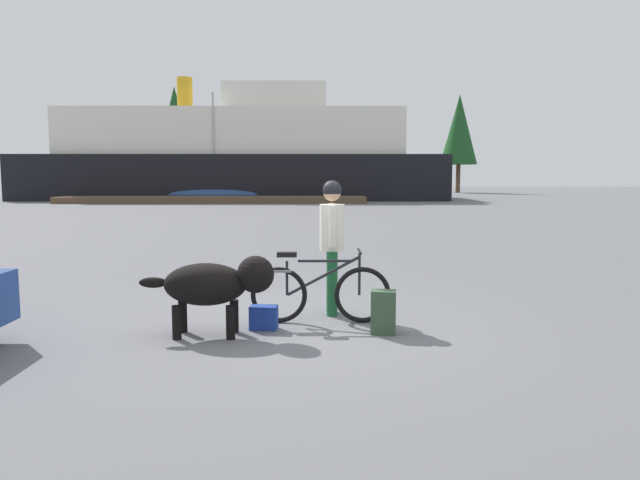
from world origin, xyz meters
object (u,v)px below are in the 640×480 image
bicycle (320,292)px  ferry_boat (237,157)px  sailboat_moored (214,194)px  dog (216,284)px  backpack (383,312)px  person_cyclist (332,234)px  handbag_pannier (264,318)px

bicycle → ferry_boat: ferry_boat is taller
sailboat_moored → dog: bearing=-80.5°
backpack → bicycle: bearing=145.1°
sailboat_moored → bicycle: bearing=-78.4°
sailboat_moored → backpack: bearing=-77.4°
dog → backpack: bearing=2.3°
person_cyclist → backpack: 1.39m
dog → backpack: 1.93m
person_cyclist → backpack: size_ratio=3.48×
backpack → ferry_boat: 38.45m
dog → sailboat_moored: (-5.75, 34.17, -0.11)m
ferry_boat → sailboat_moored: bearing=-106.5°
handbag_pannier → ferry_boat: size_ratio=0.01×
backpack → handbag_pannier: (-1.38, 0.20, -0.11)m
backpack → handbag_pannier: bearing=171.9°
bicycle → ferry_boat: (-5.82, 37.28, 2.70)m
backpack → ferry_boat: (-6.55, 37.79, 2.82)m
bicycle → handbag_pannier: size_ratio=5.36×
ferry_boat → sailboat_moored: 4.64m
person_cyclist → backpack: (0.56, -0.98, -0.80)m
bicycle → handbag_pannier: bicycle is taller
dog → ferry_boat: size_ratio=0.05×
person_cyclist → handbag_pannier: bearing=-136.3°
ferry_boat → sailboat_moored: ferry_boat is taller
handbag_pannier → ferry_boat: ferry_boat is taller
bicycle → person_cyclist: 0.84m
backpack → ferry_boat: bearing=99.8°
person_cyclist → dog: person_cyclist is taller
person_cyclist → ferry_boat: (-5.99, 36.80, 2.02)m
bicycle → sailboat_moored: size_ratio=0.23×
backpack → handbag_pannier: size_ratio=1.56×
dog → sailboat_moored: size_ratio=0.20×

